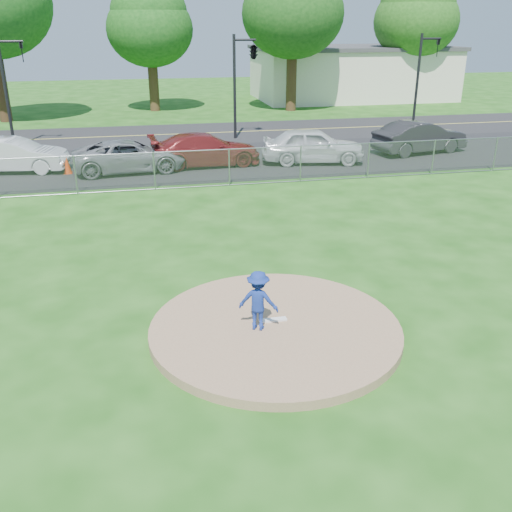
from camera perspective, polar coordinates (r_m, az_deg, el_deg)
The scene contains 19 objects.
ground at distance 21.52m, azimuth -4.42°, elevation 5.51°, with size 120.00×120.00×0.00m, color #174B10.
pitchers_mound at distance 12.39m, azimuth 1.93°, elevation -7.33°, with size 5.40×5.40×0.20m, color #926F50.
pitching_rubber at distance 12.50m, azimuth 1.71°, elevation -6.40°, with size 0.60×0.15×0.04m, color white.
chain_link_fence at distance 23.24m, azimuth -5.15°, elevation 8.68°, with size 40.00×0.06×1.50m, color gray.
parking_lot at distance 27.77m, azimuth -6.27°, elevation 9.32°, with size 50.00×8.00×0.01m, color black.
street at distance 35.09m, azimuth -7.60°, elevation 12.01°, with size 60.00×7.00×0.01m, color black.
commercial_building at distance 52.04m, azimuth 9.55°, elevation 17.66°, with size 16.40×9.40×4.30m.
tree_center at distance 44.46m, azimuth -10.63°, elevation 22.39°, with size 6.16×6.16×9.84m.
tree_far_right at distance 50.75m, azimuth 15.80°, elevation 22.60°, with size 6.72×6.72×10.74m.
traffic_signal_left at distance 33.13m, azimuth -23.47°, elevation 15.70°, with size 1.28×0.20×5.60m.
traffic_signal_center at distance 33.13m, azimuth -0.45°, elevation 19.62°, with size 1.42×2.48×5.60m.
traffic_signal_right at distance 36.66m, azimuth 16.25°, elevation 17.10°, with size 1.28×0.20×5.60m.
pitcher at distance 11.91m, azimuth 0.23°, elevation -4.48°, with size 0.85×0.49×1.31m, color navy.
traffic_cone at distance 26.70m, azimuth -18.36°, elevation 8.63°, with size 0.38×0.38×0.74m, color red.
parked_car_white at distance 27.72m, azimuth -22.99°, elevation 9.26°, with size 1.57×4.51×1.49m, color silver.
parked_car_gray at distance 26.29m, azimuth -12.48°, elevation 9.75°, with size 2.30×4.98×1.39m, color gray.
parked_car_darkred at distance 26.88m, azimuth -5.11°, elevation 10.56°, with size 2.07×5.10×1.48m, color maroon.
parked_car_pearl at distance 27.46m, azimuth 5.72°, elevation 10.96°, with size 1.93×4.80×1.64m, color silver.
parked_car_charcoal at distance 30.65m, azimuth 16.05°, elevation 11.38°, with size 1.69×4.85×1.60m, color #262628.
Camera 1 is at (-2.62, -10.43, 6.25)m, focal length 40.00 mm.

